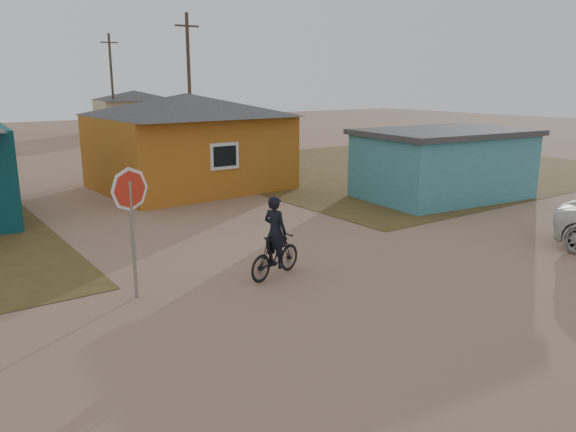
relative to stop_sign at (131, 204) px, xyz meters
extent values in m
plane|color=#956E56|center=(3.89, -3.34, -1.99)|extent=(120.00, 120.00, 0.00)
cube|color=brown|center=(17.89, 9.66, -1.98)|extent=(20.00, 18.00, 0.00)
cube|color=#B1651B|center=(6.39, 10.66, -0.49)|extent=(7.21, 6.24, 3.00)
pyramid|color=#323234|center=(6.39, 10.66, 1.46)|extent=(7.72, 6.76, 0.90)
cube|color=silver|center=(6.39, 7.63, -0.34)|extent=(1.20, 0.06, 1.00)
cube|color=black|center=(6.39, 7.60, -0.34)|extent=(0.95, 0.04, 0.75)
cube|color=teal|center=(13.39, 3.16, -0.79)|extent=(6.39, 4.61, 2.40)
cube|color=#323234|center=(13.39, 3.16, 0.51)|extent=(6.71, 4.93, 0.20)
cube|color=tan|center=(13.89, 36.66, -0.59)|extent=(6.41, 5.50, 2.80)
pyramid|color=#323234|center=(13.89, 36.66, 1.21)|extent=(6.95, 6.05, 0.80)
cylinder|color=#48392B|center=(10.39, 18.66, 2.01)|extent=(0.20, 0.20, 8.00)
cube|color=#48392B|center=(10.39, 18.66, 5.31)|extent=(1.40, 0.10, 0.10)
cylinder|color=#48392B|center=(11.39, 34.66, 2.01)|extent=(0.20, 0.20, 8.00)
cube|color=#48392B|center=(11.39, 34.66, 5.31)|extent=(1.40, 0.10, 0.10)
cylinder|color=gray|center=(0.00, 0.00, -0.76)|extent=(0.07, 0.07, 2.45)
imported|color=black|center=(3.07, -0.61, -1.48)|extent=(1.74, 0.94, 1.01)
imported|color=black|center=(3.07, -0.61, -0.92)|extent=(0.55, 0.69, 1.66)
camera|label=1|loc=(-3.79, -10.74, 2.40)|focal=35.00mm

